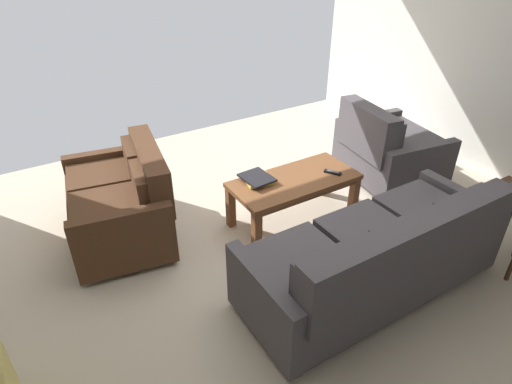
% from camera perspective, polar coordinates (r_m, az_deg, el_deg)
% --- Properties ---
extents(ground_plane, '(5.43, 5.34, 0.01)m').
position_cam_1_polar(ground_plane, '(3.83, 3.69, -6.93)').
color(ground_plane, beige).
extents(sofa_main, '(2.00, 0.81, 0.83)m').
position_cam_1_polar(sofa_main, '(3.27, 15.90, -8.09)').
color(sofa_main, black).
rests_on(sofa_main, ground).
extents(loveseat_near, '(0.97, 1.31, 0.81)m').
position_cam_1_polar(loveseat_near, '(3.91, -17.16, -1.08)').
color(loveseat_near, black).
rests_on(loveseat_near, ground).
extents(coffee_table, '(1.16, 0.54, 0.45)m').
position_cam_1_polar(coffee_table, '(3.92, 5.05, 0.86)').
color(coffee_table, brown).
rests_on(coffee_table, ground).
extents(armchair_side, '(0.98, 1.10, 0.87)m').
position_cam_1_polar(armchair_side, '(4.80, 16.87, 5.40)').
color(armchair_side, black).
rests_on(armchair_side, ground).
extents(book_stack, '(0.27, 0.30, 0.05)m').
position_cam_1_polar(book_stack, '(3.82, 0.21, 1.76)').
color(book_stack, '#E0CC4C').
rests_on(book_stack, coffee_table).
extents(tv_remote, '(0.12, 0.16, 0.02)m').
position_cam_1_polar(tv_remote, '(4.02, 10.08, 2.57)').
color(tv_remote, black).
rests_on(tv_remote, coffee_table).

